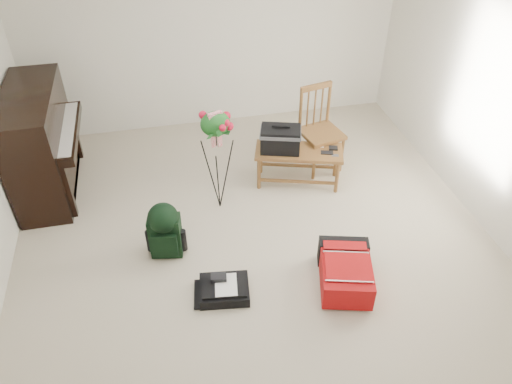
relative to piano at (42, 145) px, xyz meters
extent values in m
cube|color=beige|center=(2.19, -1.60, -0.60)|extent=(5.00, 5.50, 0.01)
cube|color=white|center=(2.19, -1.60, 1.90)|extent=(5.00, 5.50, 0.01)
cube|color=white|center=(2.19, 1.15, 0.65)|extent=(5.00, 0.04, 2.50)
cube|color=white|center=(4.69, -1.60, 0.65)|extent=(0.04, 5.50, 2.50)
cube|color=black|center=(-0.01, 0.00, 0.03)|extent=(0.55, 1.50, 1.25)
cube|color=black|center=(0.29, 0.00, 0.13)|extent=(0.28, 1.30, 0.10)
cube|color=white|center=(0.29, 0.00, 0.18)|extent=(0.22, 1.20, 0.02)
cube|color=black|center=(0.04, 0.00, -0.55)|extent=(0.45, 1.30, 0.10)
cube|color=brown|center=(2.91, -0.54, -0.16)|extent=(1.10, 0.69, 0.04)
cylinder|color=brown|center=(2.45, -0.71, -0.39)|extent=(0.05, 0.05, 0.42)
cylinder|color=brown|center=(2.45, -0.38, -0.39)|extent=(0.05, 0.05, 0.42)
cylinder|color=brown|center=(3.38, -0.71, -0.39)|extent=(0.05, 0.05, 0.42)
cylinder|color=brown|center=(3.38, -0.38, -0.39)|extent=(0.05, 0.05, 0.42)
cube|color=brown|center=(3.27, -0.29, -0.10)|extent=(0.55, 0.55, 0.04)
cylinder|color=brown|center=(3.07, -0.49, -0.36)|extent=(0.04, 0.04, 0.47)
cylinder|color=brown|center=(3.07, -0.09, -0.36)|extent=(0.04, 0.04, 0.47)
cylinder|color=brown|center=(3.47, -0.49, -0.36)|extent=(0.04, 0.04, 0.47)
cylinder|color=brown|center=(3.47, -0.09, -0.36)|extent=(0.04, 0.04, 0.47)
cube|color=brown|center=(3.27, -0.09, 0.43)|extent=(0.42, 0.14, 0.07)
cylinder|color=brown|center=(3.07, -0.09, 0.17)|extent=(0.04, 0.04, 0.57)
cylinder|color=brown|center=(3.47, -0.09, 0.17)|extent=(0.04, 0.04, 0.57)
cube|color=red|center=(2.90, -2.22, -0.44)|extent=(0.64, 0.80, 0.27)
cube|color=black|center=(2.90, -1.95, -0.44)|extent=(0.51, 0.28, 0.29)
cube|color=red|center=(2.90, -2.27, -0.30)|extent=(0.51, 0.49, 0.02)
cube|color=silver|center=(2.90, -2.47, -0.30)|extent=(0.43, 0.13, 0.01)
cube|color=black|center=(1.74, -2.10, -0.54)|extent=(0.51, 0.43, 0.11)
cube|color=black|center=(1.74, -2.10, -0.47)|extent=(0.45, 0.37, 0.03)
cube|color=white|center=(1.76, -2.12, -0.45)|extent=(0.24, 0.30, 0.01)
cube|color=black|center=(1.69, -2.05, -0.43)|extent=(0.16, 0.11, 0.05)
cube|color=black|center=(1.26, -1.43, -0.36)|extent=(0.35, 0.25, 0.48)
cube|color=black|center=(1.26, -1.54, -0.39)|extent=(0.26, 0.10, 0.28)
sphere|color=black|center=(1.26, -1.43, -0.12)|extent=(0.31, 0.31, 0.31)
cube|color=black|center=(1.18, -1.32, -0.37)|extent=(0.05, 0.04, 0.42)
cube|color=black|center=(1.33, -1.32, -0.37)|extent=(0.05, 0.04, 0.42)
cylinder|color=black|center=(1.91, -0.80, 0.40)|extent=(0.01, 0.01, 0.33)
ellipsoid|color=#1C591E|center=(1.91, -0.80, 0.50)|extent=(0.31, 0.22, 0.29)
cube|color=red|center=(1.91, -0.82, 0.60)|extent=(0.16, 0.09, 0.09)
camera|label=1|loc=(1.36, -5.22, 3.14)|focal=35.00mm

